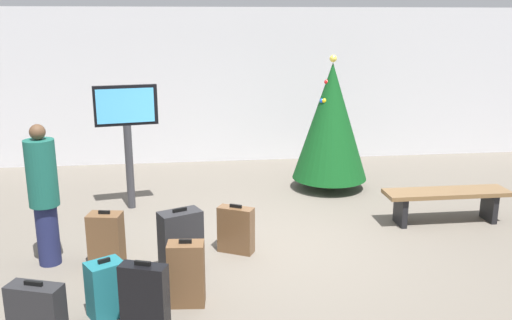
{
  "coord_description": "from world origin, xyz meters",
  "views": [
    {
      "loc": [
        -0.99,
        -6.4,
        2.84
      ],
      "look_at": [
        -0.07,
        1.0,
        0.9
      ],
      "focal_mm": 38.02,
      "sensor_mm": 36.0,
      "label": 1
    }
  ],
  "objects_px": {
    "suitcase_1": "(181,242)",
    "suitcase_6": "(186,274)",
    "suitcase_0": "(236,230)",
    "waiting_bench": "(446,198)",
    "suitcase_4": "(106,289)",
    "holiday_tree": "(331,121)",
    "flight_info_kiosk": "(127,123)",
    "traveller_0": "(44,192)",
    "suitcase_5": "(145,301)",
    "suitcase_3": "(36,311)",
    "suitcase_2": "(106,239)"
  },
  "relations": [
    {
      "from": "waiting_bench",
      "to": "suitcase_2",
      "type": "xyz_separation_m",
      "value": [
        -4.63,
        -0.79,
        -0.05
      ]
    },
    {
      "from": "traveller_0",
      "to": "suitcase_0",
      "type": "bearing_deg",
      "value": 1.5
    },
    {
      "from": "suitcase_6",
      "to": "suitcase_0",
      "type": "bearing_deg",
      "value": 63.43
    },
    {
      "from": "suitcase_1",
      "to": "suitcase_6",
      "type": "distance_m",
      "value": 0.73
    },
    {
      "from": "waiting_bench",
      "to": "suitcase_4",
      "type": "height_order",
      "value": "suitcase_4"
    },
    {
      "from": "traveller_0",
      "to": "suitcase_1",
      "type": "distance_m",
      "value": 1.71
    },
    {
      "from": "waiting_bench",
      "to": "suitcase_5",
      "type": "relative_size",
      "value": 2.41
    },
    {
      "from": "suitcase_1",
      "to": "suitcase_6",
      "type": "bearing_deg",
      "value": -85.14
    },
    {
      "from": "flight_info_kiosk",
      "to": "suitcase_3",
      "type": "bearing_deg",
      "value": -98.29
    },
    {
      "from": "holiday_tree",
      "to": "traveller_0",
      "type": "bearing_deg",
      "value": -148.23
    },
    {
      "from": "suitcase_5",
      "to": "flight_info_kiosk",
      "type": "bearing_deg",
      "value": 97.54
    },
    {
      "from": "suitcase_0",
      "to": "suitcase_3",
      "type": "relative_size",
      "value": 1.13
    },
    {
      "from": "flight_info_kiosk",
      "to": "waiting_bench",
      "type": "distance_m",
      "value": 4.79
    },
    {
      "from": "holiday_tree",
      "to": "suitcase_3",
      "type": "xyz_separation_m",
      "value": [
        -3.81,
        -4.11,
        -0.91
      ]
    },
    {
      "from": "flight_info_kiosk",
      "to": "suitcase_4",
      "type": "xyz_separation_m",
      "value": [
        0.07,
        -3.21,
        -1.06
      ]
    },
    {
      "from": "flight_info_kiosk",
      "to": "suitcase_4",
      "type": "bearing_deg",
      "value": -88.68
    },
    {
      "from": "holiday_tree",
      "to": "suitcase_6",
      "type": "xyz_separation_m",
      "value": [
        -2.44,
        -3.69,
        -0.84
      ]
    },
    {
      "from": "flight_info_kiosk",
      "to": "waiting_bench",
      "type": "relative_size",
      "value": 1.06
    },
    {
      "from": "suitcase_5",
      "to": "waiting_bench",
      "type": "bearing_deg",
      "value": 30.56
    },
    {
      "from": "flight_info_kiosk",
      "to": "suitcase_6",
      "type": "distance_m",
      "value": 3.35
    },
    {
      "from": "suitcase_0",
      "to": "suitcase_3",
      "type": "distance_m",
      "value": 2.57
    },
    {
      "from": "holiday_tree",
      "to": "suitcase_1",
      "type": "distance_m",
      "value": 3.96
    },
    {
      "from": "holiday_tree",
      "to": "suitcase_3",
      "type": "height_order",
      "value": "holiday_tree"
    },
    {
      "from": "suitcase_1",
      "to": "holiday_tree",
      "type": "bearing_deg",
      "value": 49.78
    },
    {
      "from": "suitcase_5",
      "to": "traveller_0",
      "type": "bearing_deg",
      "value": 126.48
    },
    {
      "from": "traveller_0",
      "to": "suitcase_0",
      "type": "relative_size",
      "value": 2.71
    },
    {
      "from": "traveller_0",
      "to": "suitcase_2",
      "type": "height_order",
      "value": "traveller_0"
    },
    {
      "from": "flight_info_kiosk",
      "to": "traveller_0",
      "type": "xyz_separation_m",
      "value": [
        -0.77,
        -1.91,
        -0.45
      ]
    },
    {
      "from": "suitcase_5",
      "to": "suitcase_6",
      "type": "distance_m",
      "value": 0.65
    },
    {
      "from": "waiting_bench",
      "to": "suitcase_2",
      "type": "distance_m",
      "value": 4.7
    },
    {
      "from": "suitcase_0",
      "to": "suitcase_6",
      "type": "bearing_deg",
      "value": -116.57
    },
    {
      "from": "waiting_bench",
      "to": "suitcase_0",
      "type": "height_order",
      "value": "suitcase_0"
    },
    {
      "from": "suitcase_6",
      "to": "suitcase_4",
      "type": "bearing_deg",
      "value": -170.41
    },
    {
      "from": "holiday_tree",
      "to": "suitcase_4",
      "type": "xyz_separation_m",
      "value": [
        -3.22,
        -3.82,
        -0.89
      ]
    },
    {
      "from": "traveller_0",
      "to": "suitcase_4",
      "type": "relative_size",
      "value": 2.8
    },
    {
      "from": "suitcase_4",
      "to": "suitcase_6",
      "type": "relative_size",
      "value": 0.85
    },
    {
      "from": "flight_info_kiosk",
      "to": "traveller_0",
      "type": "bearing_deg",
      "value": -112.04
    },
    {
      "from": "waiting_bench",
      "to": "suitcase_4",
      "type": "xyz_separation_m",
      "value": [
        -4.46,
        -2.0,
        -0.09
      ]
    },
    {
      "from": "suitcase_0",
      "to": "suitcase_3",
      "type": "bearing_deg",
      "value": -140.23
    },
    {
      "from": "suitcase_1",
      "to": "suitcase_5",
      "type": "relative_size",
      "value": 1.06
    },
    {
      "from": "traveller_0",
      "to": "suitcase_6",
      "type": "relative_size",
      "value": 2.39
    },
    {
      "from": "waiting_bench",
      "to": "suitcase_6",
      "type": "xyz_separation_m",
      "value": [
        -3.68,
        -1.87,
        -0.03
      ]
    },
    {
      "from": "traveller_0",
      "to": "suitcase_2",
      "type": "relative_size",
      "value": 2.54
    },
    {
      "from": "holiday_tree",
      "to": "waiting_bench",
      "type": "height_order",
      "value": "holiday_tree"
    },
    {
      "from": "suitcase_3",
      "to": "suitcase_4",
      "type": "relative_size",
      "value": 0.91
    },
    {
      "from": "flight_info_kiosk",
      "to": "suitcase_5",
      "type": "bearing_deg",
      "value": -82.46
    },
    {
      "from": "suitcase_0",
      "to": "suitcase_2",
      "type": "relative_size",
      "value": 0.94
    },
    {
      "from": "suitcase_0",
      "to": "flight_info_kiosk",
      "type": "bearing_deg",
      "value": 128.34
    },
    {
      "from": "flight_info_kiosk",
      "to": "suitcase_0",
      "type": "bearing_deg",
      "value": -51.66
    },
    {
      "from": "flight_info_kiosk",
      "to": "suitcase_2",
      "type": "distance_m",
      "value": 2.25
    }
  ]
}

